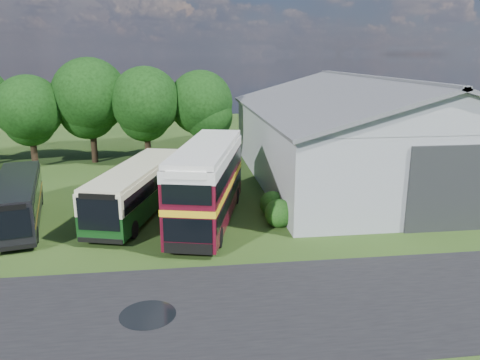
{
  "coord_description": "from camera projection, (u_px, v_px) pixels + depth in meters",
  "views": [
    {
      "loc": [
        -0.03,
        -19.48,
        9.79
      ],
      "look_at": [
        3.55,
        8.0,
        2.33
      ],
      "focal_mm": 35.0,
      "sensor_mm": 36.0,
      "label": 1
    }
  ],
  "objects": [
    {
      "name": "ground",
      "position": [
        185.0,
        278.0,
        21.2
      ],
      "size": [
        120.0,
        120.0,
        0.0
      ],
      "primitive_type": "plane",
      "color": "#1F3A12",
      "rests_on": "ground"
    },
    {
      "name": "asphalt_road",
      "position": [
        262.0,
        307.0,
        18.7
      ],
      "size": [
        60.0,
        8.0,
        0.02
      ],
      "primitive_type": "cube",
      "color": "black",
      "rests_on": "ground"
    },
    {
      "name": "puddle",
      "position": [
        148.0,
        315.0,
        18.14
      ],
      "size": [
        2.2,
        2.2,
        0.01
      ],
      "primitive_type": "cylinder",
      "color": "black",
      "rests_on": "ground"
    },
    {
      "name": "storage_shed",
      "position": [
        369.0,
        127.0,
        37.3
      ],
      "size": [
        18.8,
        24.8,
        8.15
      ],
      "color": "gray",
      "rests_on": "ground"
    },
    {
      "name": "tree_left_b",
      "position": [
        29.0,
        108.0,
        40.72
      ],
      "size": [
        5.78,
        5.78,
        8.16
      ],
      "color": "black",
      "rests_on": "ground"
    },
    {
      "name": "tree_mid",
      "position": [
        90.0,
        96.0,
        42.35
      ],
      "size": [
        6.8,
        6.8,
        9.6
      ],
      "color": "black",
      "rests_on": "ground"
    },
    {
      "name": "tree_right_a",
      "position": [
        146.0,
        102.0,
        42.14
      ],
      "size": [
        6.26,
        6.26,
        8.83
      ],
      "color": "black",
      "rests_on": "ground"
    },
    {
      "name": "tree_right_b",
      "position": [
        201.0,
        103.0,
        43.6
      ],
      "size": [
        5.98,
        5.98,
        8.45
      ],
      "color": "black",
      "rests_on": "ground"
    },
    {
      "name": "shrub_front",
      "position": [
        279.0,
        226.0,
        27.65
      ],
      "size": [
        1.7,
        1.7,
        1.7
      ],
      "primitive_type": "sphere",
      "color": "#194714",
      "rests_on": "ground"
    },
    {
      "name": "shrub_mid",
      "position": [
        272.0,
        214.0,
        29.56
      ],
      "size": [
        1.6,
        1.6,
        1.6
      ],
      "primitive_type": "sphere",
      "color": "#194714",
      "rests_on": "ground"
    },
    {
      "name": "bus_green_single",
      "position": [
        137.0,
        189.0,
        29.28
      ],
      "size": [
        5.59,
        11.59,
        3.12
      ],
      "rotation": [
        0.0,
        0.0,
        -0.28
      ],
      "color": "black",
      "rests_on": "ground"
    },
    {
      "name": "bus_maroon_double",
      "position": [
        208.0,
        184.0,
        27.7
      ],
      "size": [
        5.39,
        11.43,
        4.76
      ],
      "rotation": [
        0.0,
        0.0,
        -0.24
      ],
      "color": "black",
      "rests_on": "ground"
    },
    {
      "name": "bus_dark_single",
      "position": [
        18.0,
        200.0,
        27.63
      ],
      "size": [
        4.49,
        10.24,
        2.75
      ],
      "rotation": [
        0.0,
        0.0,
        0.23
      ],
      "color": "black",
      "rests_on": "ground"
    }
  ]
}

